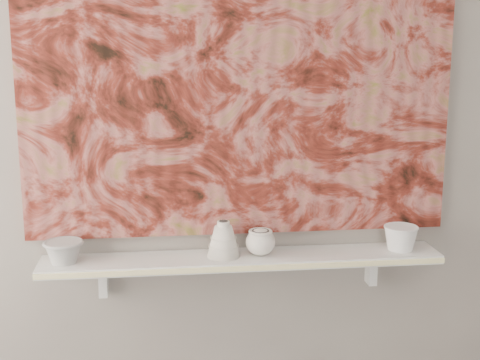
{
  "coord_description": "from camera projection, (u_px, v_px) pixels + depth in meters",
  "views": [
    {
      "loc": [
        -0.28,
        -0.71,
        1.68
      ],
      "look_at": [
        -0.01,
        1.49,
        1.21
      ],
      "focal_mm": 50.0,
      "sensor_mm": 36.0,
      "label": 1
    }
  ],
  "objects": [
    {
      "name": "bell_vessel",
      "position": [
        223.0,
        239.0,
        2.32
      ],
      "size": [
        0.13,
        0.13,
        0.13
      ],
      "primitive_type": null,
      "rotation": [
        0.0,
        0.0,
        -0.17
      ],
      "color": "silver",
      "rests_on": "shelf"
    },
    {
      "name": "shelf",
      "position": [
        243.0,
        260.0,
        2.34
      ],
      "size": [
        1.4,
        0.18,
        0.03
      ],
      "primitive_type": "cube",
      "color": "silver",
      "rests_on": "wall_back"
    },
    {
      "name": "shelf_stripe",
      "position": [
        246.0,
        269.0,
        2.25
      ],
      "size": [
        1.4,
        0.01,
        0.02
      ],
      "primitive_type": "cube",
      "color": "#F8EDA5",
      "rests_on": "shelf"
    },
    {
      "name": "bowl_grey",
      "position": [
        64.0,
        251.0,
        2.26
      ],
      "size": [
        0.14,
        0.14,
        0.08
      ],
      "primitive_type": null,
      "rotation": [
        0.0,
        0.0,
        0.05
      ],
      "color": "gray",
      "rests_on": "shelf"
    },
    {
      "name": "bracket_left",
      "position": [
        103.0,
        279.0,
        2.36
      ],
      "size": [
        0.03,
        0.06,
        0.12
      ],
      "primitive_type": "cube",
      "color": "silver",
      "rests_on": "wall_back"
    },
    {
      "name": "bowl_white",
      "position": [
        401.0,
        238.0,
        2.4
      ],
      "size": [
        0.16,
        0.16,
        0.09
      ],
      "primitive_type": null,
      "rotation": [
        0.0,
        0.0,
        0.36
      ],
      "color": "silver",
      "rests_on": "shelf"
    },
    {
      "name": "house_motif",
      "position": [
        365.0,
        164.0,
        2.4
      ],
      "size": [
        0.09,
        0.0,
        0.08
      ],
      "primitive_type": "cube",
      "color": "black",
      "rests_on": "painting"
    },
    {
      "name": "painting",
      "position": [
        240.0,
        79.0,
        2.29
      ],
      "size": [
        1.5,
        0.02,
        1.1
      ],
      "primitive_type": "cube",
      "color": "maroon",
      "rests_on": "wall_back"
    },
    {
      "name": "bracket_right",
      "position": [
        371.0,
        268.0,
        2.48
      ],
      "size": [
        0.03,
        0.06,
        0.12
      ],
      "primitive_type": "cube",
      "color": "silver",
      "rests_on": "wall_back"
    },
    {
      "name": "wall_back",
      "position": [
        239.0,
        133.0,
        2.34
      ],
      "size": [
        3.6,
        0.0,
        3.6
      ],
      "primitive_type": "plane",
      "rotation": [
        1.57,
        0.0,
        0.0
      ],
      "color": "gray",
      "rests_on": "floor"
    },
    {
      "name": "cup_cream",
      "position": [
        260.0,
        242.0,
        2.34
      ],
      "size": [
        0.11,
        0.11,
        0.09
      ],
      "primitive_type": null,
      "rotation": [
        0.0,
        0.0,
        -0.02
      ],
      "color": "silver",
      "rests_on": "shelf"
    }
  ]
}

